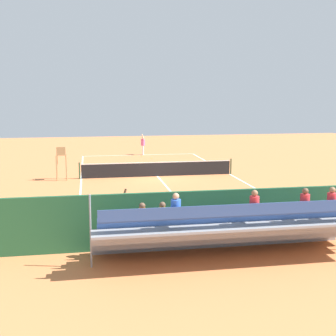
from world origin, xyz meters
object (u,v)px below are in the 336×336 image
tennis_net (157,169)px  tennis_ball_far (152,158)px  umpire_chair (61,160)px  equipment_bag (215,234)px  tennis_ball_near (142,156)px  tennis_racket (135,155)px  bleacher_stand (227,229)px  line_judge (123,214)px  courtside_bench (252,221)px  tennis_player (143,144)px

tennis_net → tennis_ball_far: 8.49m
umpire_chair → equipment_bag: 14.64m
equipment_bag → tennis_ball_near: bearing=-90.1°
tennis_racket → tennis_ball_far: tennis_ball_far is taller
tennis_net → tennis_racket: size_ratio=18.18×
bleacher_stand → equipment_bag: (-0.15, -1.98, -0.79)m
line_judge → courtside_bench: bearing=176.4°
tennis_player → tennis_racket: (0.72, 0.01, -1.00)m
line_judge → tennis_ball_near: bearing=-98.5°
tennis_net → equipment_bag: bearing=90.5°
tennis_net → line_judge: bearing=75.8°
tennis_net → courtside_bench: tennis_net is taller
courtside_bench → line_judge: 4.95m
tennis_racket → bleacher_stand: bearing=90.7°
tennis_player → tennis_ball_far: size_ratio=29.18×
umpire_chair → tennis_ball_near: 11.96m
bleacher_stand → tennis_net: bearing=-90.1°
courtside_bench → equipment_bag: courtside_bench is taller
tennis_player → tennis_racket: 1.23m
equipment_bag → line_judge: (3.39, -0.44, 0.84)m
equipment_bag → line_judge: line_judge is taller
umpire_chair → tennis_net: bearing=-177.8°
bleacher_stand → courtside_bench: bearing=-128.5°
courtside_bench → bleacher_stand: bearing=51.5°
line_judge → umpire_chair: bearing=-77.1°
umpire_chair → tennis_ball_near: size_ratio=32.42×
equipment_bag → tennis_player: size_ratio=0.47×
umpire_chair → line_judge: umpire_chair is taller
tennis_player → tennis_racket: size_ratio=3.40×
courtside_bench → tennis_racket: (1.98, -24.28, -0.54)m
bleacher_stand → umpire_chair: bleacher_stand is taller
courtside_bench → tennis_net: bearing=-83.0°
umpire_chair → courtside_bench: bearing=121.0°
bleacher_stand → tennis_ball_near: (-0.18, -25.20, -0.94)m
bleacher_stand → equipment_bag: bearing=-94.2°
equipment_bag → tennis_net: bearing=-89.5°
tennis_net → umpire_chair: 6.26m
tennis_net → tennis_racket: (0.34, -11.01, -0.49)m
tennis_net → tennis_ball_far: size_ratio=156.06×
tennis_ball_near → line_judge: size_ratio=0.03×
bleacher_stand → tennis_ball_far: bearing=-92.0°
courtside_bench → umpire_chair: bearing=-59.0°
bleacher_stand → tennis_player: 26.40m
tennis_net → equipment_bag: (-0.11, 13.40, -0.32)m
bleacher_stand → tennis_ball_far: 23.85m
umpire_chair → courtside_bench: 15.23m
tennis_net → tennis_ball_near: tennis_net is taller
umpire_chair → tennis_ball_far: umpire_chair is taller
umpire_chair → tennis_player: size_ratio=1.11×
tennis_net → tennis_ball_near: 9.83m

